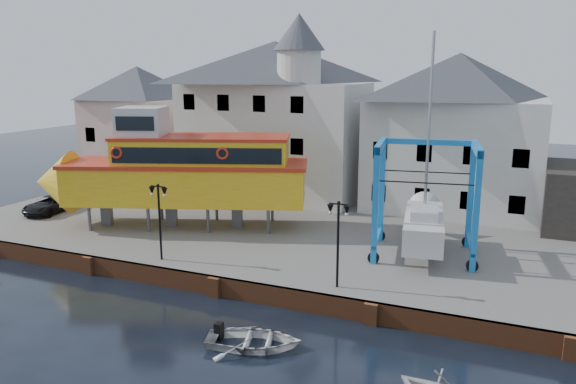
% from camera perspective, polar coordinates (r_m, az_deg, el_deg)
% --- Properties ---
extents(ground, '(140.00, 140.00, 0.00)m').
position_cam_1_polar(ground, '(28.79, -7.43, -10.44)').
color(ground, black).
rests_on(ground, ground).
extents(hardstanding, '(44.00, 22.00, 1.00)m').
position_cam_1_polar(hardstanding, '(37.94, 0.98, -3.83)').
color(hardstanding, '#65605B').
rests_on(hardstanding, ground).
extents(quay_wall, '(44.00, 0.47, 1.00)m').
position_cam_1_polar(quay_wall, '(28.68, -7.35, -9.45)').
color(quay_wall, brown).
rests_on(quay_wall, ground).
extents(building_pink, '(8.00, 7.00, 10.30)m').
position_cam_1_polar(building_pink, '(51.84, -14.83, 6.54)').
color(building_pink, tan).
rests_on(building_pink, hardstanding).
extents(building_white_main, '(14.00, 8.30, 14.00)m').
position_cam_1_polar(building_white_main, '(45.28, -1.21, 7.66)').
color(building_white_main, beige).
rests_on(building_white_main, hardstanding).
extents(building_white_right, '(12.00, 8.00, 11.20)m').
position_cam_1_polar(building_white_right, '(42.25, 16.67, 5.78)').
color(building_white_right, beige).
rests_on(building_white_right, hardstanding).
extents(lamp_post_left, '(1.12, 0.32, 4.20)m').
position_cam_1_polar(lamp_post_left, '(30.56, -12.99, -1.06)').
color(lamp_post_left, black).
rests_on(lamp_post_left, hardstanding).
extents(lamp_post_right, '(1.12, 0.32, 4.20)m').
position_cam_1_polar(lamp_post_right, '(26.10, 5.13, -3.10)').
color(lamp_post_right, black).
rests_on(lamp_post_right, hardstanding).
extents(tour_boat, '(18.16, 10.02, 7.74)m').
position_cam_1_polar(tour_boat, '(37.07, -11.88, 2.11)').
color(tour_boat, '#59595E').
rests_on(tour_boat, hardstanding).
extents(travel_lift, '(6.24, 8.20, 12.05)m').
position_cam_1_polar(travel_lift, '(32.40, 13.66, -2.42)').
color(travel_lift, blue).
rests_on(travel_lift, hardstanding).
extents(van, '(2.46, 4.52, 1.20)m').
position_cam_1_polar(van, '(43.65, -23.03, -1.17)').
color(van, black).
rests_on(van, hardstanding).
extents(motorboat_b, '(4.59, 3.84, 0.82)m').
position_cam_1_polar(motorboat_b, '(23.88, -3.55, -15.42)').
color(motorboat_b, silver).
rests_on(motorboat_b, ground).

